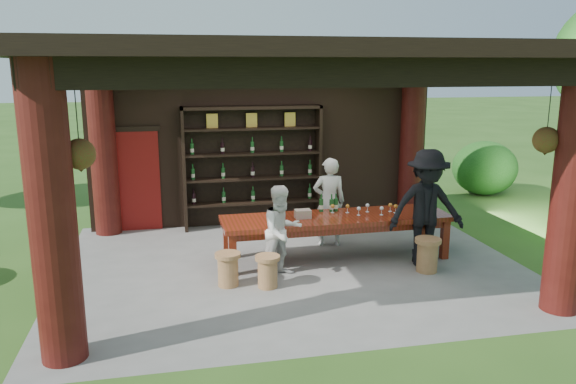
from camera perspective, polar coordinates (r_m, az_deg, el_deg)
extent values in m
plane|color=#2D5119|center=(9.32, 0.51, -7.45)|extent=(90.00, 90.00, 0.00)
cube|color=slate|center=(9.34, 0.51, -7.74)|extent=(7.40, 5.90, 0.10)
cube|color=black|center=(11.55, -2.40, 4.94)|extent=(7.00, 0.18, 3.30)
cube|color=maroon|center=(11.43, -15.25, 1.11)|extent=(0.95, 0.06, 2.00)
cylinder|color=#380C0A|center=(6.47, -22.84, -2.31)|extent=(0.50, 0.50, 3.30)
cylinder|color=#380C0A|center=(8.09, 26.88, 0.18)|extent=(0.50, 0.50, 3.30)
cylinder|color=#380C0A|center=(11.27, -18.26, 4.12)|extent=(0.50, 0.50, 3.30)
cylinder|color=#380C0A|center=(12.28, 12.47, 5.12)|extent=(0.50, 0.50, 3.30)
cube|color=black|center=(6.42, 5.25, 12.09)|extent=(6.70, 0.35, 0.35)
cube|color=black|center=(8.64, -20.77, 11.50)|extent=(0.30, 5.20, 0.30)
cube|color=black|center=(9.91, 19.03, 11.68)|extent=(0.30, 5.20, 0.30)
cube|color=black|center=(8.75, 0.55, 13.94)|extent=(7.50, 6.00, 0.20)
cylinder|color=black|center=(6.44, -20.63, 6.66)|extent=(0.01, 0.01, 0.75)
cone|color=black|center=(6.50, -20.32, 2.68)|extent=(0.32, 0.32, 0.18)
sphere|color=#1E5919|center=(6.48, -20.39, 3.63)|extent=(0.34, 0.34, 0.34)
cylinder|color=black|center=(7.93, 24.99, 7.29)|extent=(0.01, 0.01, 0.75)
cone|color=black|center=(7.98, 24.68, 4.04)|extent=(0.32, 0.32, 0.18)
sphere|color=#1E5919|center=(7.97, 24.75, 4.82)|extent=(0.34, 0.34, 0.34)
cube|color=#5A210C|center=(9.46, 4.92, -2.67)|extent=(3.86, 1.04, 0.08)
cube|color=#5A210C|center=(9.48, 4.91, -3.26)|extent=(3.66, 0.89, 0.12)
cube|color=#5A210C|center=(8.83, -5.66, -6.37)|extent=(0.12, 0.12, 0.67)
cube|color=#5A210C|center=(9.90, 15.63, -4.67)|extent=(0.12, 0.12, 0.67)
cube|color=#5A210C|center=(9.58, -6.24, -4.84)|extent=(0.12, 0.12, 0.67)
cube|color=#5A210C|center=(10.57, 13.63, -3.44)|extent=(0.12, 0.12, 0.67)
cylinder|color=olive|center=(8.38, -2.09, -8.27)|extent=(0.29, 0.29, 0.43)
cylinder|color=olive|center=(8.29, -2.10, -6.69)|extent=(0.37, 0.37, 0.06)
cylinder|color=olive|center=(9.25, 13.96, -6.43)|extent=(0.33, 0.33, 0.48)
cylinder|color=olive|center=(9.16, 14.05, -4.81)|extent=(0.42, 0.42, 0.07)
cylinder|color=olive|center=(8.47, -6.11, -8.02)|extent=(0.31, 0.31, 0.45)
cylinder|color=olive|center=(8.39, -6.15, -6.39)|extent=(0.39, 0.39, 0.06)
imported|color=silver|center=(10.17, 4.20, -1.00)|extent=(0.63, 0.46, 1.61)
imported|color=silver|center=(8.67, -0.63, -4.01)|extent=(0.85, 0.76, 1.44)
imported|color=black|center=(9.38, 13.90, -1.57)|extent=(1.30, 0.82, 1.92)
cube|color=#BF6672|center=(9.28, 1.52, -2.23)|extent=(0.26, 0.18, 0.14)
ellipsoid|color=#194C14|center=(15.07, 19.31, 1.94)|extent=(1.60, 1.60, 1.36)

